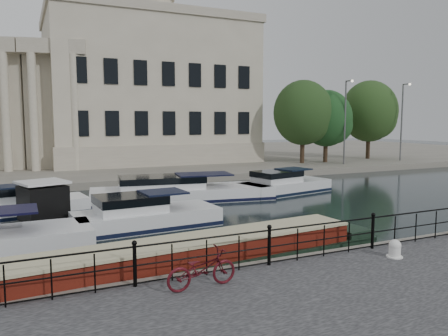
% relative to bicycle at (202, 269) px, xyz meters
% --- Properties ---
extents(ground_plane, '(160.00, 160.00, 0.00)m').
position_rel_bicycle_xyz_m(ground_plane, '(2.47, 3.05, -1.05)').
color(ground_plane, black).
rests_on(ground_plane, ground).
extents(far_bank, '(120.00, 42.00, 0.55)m').
position_rel_bicycle_xyz_m(far_bank, '(2.47, 42.05, -0.78)').
color(far_bank, '#6B665B').
rests_on(far_bank, ground_plane).
extents(railing, '(24.14, 0.14, 1.22)m').
position_rel_bicycle_xyz_m(railing, '(2.47, 0.80, 0.15)').
color(railing, black).
rests_on(railing, near_quay).
extents(civic_building, '(53.55, 31.84, 16.85)m').
position_rel_bicycle_xyz_m(civic_building, '(1.47, 37.76, 5.99)').
color(civic_building, '#ADA38C').
rests_on(civic_building, far_bank).
extents(lamp_posts, '(8.24, 1.55, 8.07)m').
position_rel_bicycle_xyz_m(lamp_posts, '(28.47, 23.75, 3.75)').
color(lamp_posts, '#59595B').
rests_on(lamp_posts, far_bank).
extents(bicycle, '(1.94, 0.77, 1.00)m').
position_rel_bicycle_xyz_m(bicycle, '(0.00, 0.00, 0.00)').
color(bicycle, '#460C13').
rests_on(bicycle, near_quay).
extents(mooring_bollard, '(0.50, 0.50, 0.56)m').
position_rel_bicycle_xyz_m(mooring_bollard, '(6.43, -0.21, -0.24)').
color(mooring_bollard, silver).
rests_on(mooring_bollard, near_quay).
extents(narrowboat, '(13.97, 2.95, 1.51)m').
position_rel_bicycle_xyz_m(narrowboat, '(0.80, 2.31, -0.69)').
color(narrowboat, black).
rests_on(narrowboat, ground_plane).
extents(harbour_hut, '(3.20, 2.92, 2.16)m').
position_rel_bicycle_xyz_m(harbour_hut, '(-3.27, 11.03, -0.10)').
color(harbour_hut, '#6B665B').
rests_on(harbour_hut, ground_plane).
extents(cabin_cruisers, '(25.20, 10.85, 1.99)m').
position_rel_bicycle_xyz_m(cabin_cruisers, '(1.16, 12.08, -0.68)').
color(cabin_cruisers, silver).
rests_on(cabin_cruisers, ground_plane).
extents(trees, '(15.66, 7.15, 8.67)m').
position_rel_bicycle_xyz_m(trees, '(26.23, 26.62, 4.27)').
color(trees, black).
rests_on(trees, far_bank).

